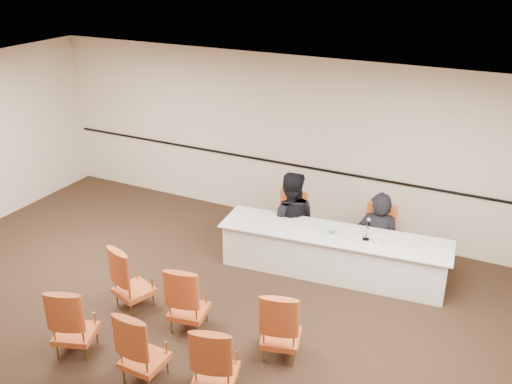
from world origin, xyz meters
TOP-DOWN VIEW (x-y plane):
  - floor at (0.00, 0.00)m, footprint 10.00×10.00m
  - ceiling at (0.00, 0.00)m, footprint 10.00×10.00m
  - wall_back at (0.00, 4.00)m, footprint 10.00×0.04m
  - wall_rail at (0.00, 3.96)m, footprint 9.80×0.04m
  - panel_table at (1.14, 2.57)m, footprint 3.53×1.16m
  - panelist_main at (1.66, 3.16)m, footprint 0.72×0.53m
  - panelist_main_chair at (1.66, 3.16)m, footprint 0.55×0.55m
  - panelist_second at (0.23, 3.01)m, footprint 1.07×0.96m
  - panelist_second_chair at (0.23, 3.01)m, footprint 0.55×0.55m
  - papers at (1.53, 2.60)m, footprint 0.32×0.25m
  - microphone at (1.62, 2.58)m, footprint 0.13×0.22m
  - water_bottle at (1.14, 2.50)m, footprint 0.08×0.08m
  - drinking_glass at (1.20, 2.51)m, footprint 0.09×0.09m
  - coffee_cup at (1.82, 2.52)m, footprint 0.11×0.11m
  - aud_chair_front_left at (-1.03, 0.52)m, footprint 0.63×0.63m
  - aud_chair_front_mid at (-0.09, 0.45)m, footprint 0.59×0.59m
  - aud_chair_front_right at (1.22, 0.49)m, footprint 0.62×0.62m
  - aud_chair_back_left at (-1.09, -0.57)m, footprint 0.64×0.64m
  - aud_chair_back_mid at (-0.03, -0.59)m, footprint 0.51×0.51m
  - aud_chair_back_right at (0.84, -0.42)m, footprint 0.62×0.62m

SIDE VIEW (x-z plane):
  - floor at x=0.00m, z-range 0.00..0.00m
  - panelist_main at x=1.66m, z-range -0.58..1.23m
  - panel_table at x=1.14m, z-range 0.00..0.69m
  - panelist_second at x=0.23m, z-range -0.46..1.36m
  - panelist_main_chair at x=1.66m, z-range 0.00..0.95m
  - panelist_second_chair at x=0.23m, z-range 0.00..0.95m
  - aud_chair_front_left at x=-1.03m, z-range 0.00..0.95m
  - aud_chair_front_mid at x=-0.09m, z-range 0.00..0.95m
  - aud_chair_front_right at x=1.22m, z-range 0.00..0.95m
  - aud_chair_back_left at x=-1.09m, z-range 0.00..0.95m
  - aud_chair_back_mid at x=-0.03m, z-range 0.00..0.95m
  - aud_chair_back_right at x=0.84m, z-range 0.00..0.95m
  - papers at x=1.53m, z-range 0.69..0.70m
  - drinking_glass at x=1.20m, z-range 0.69..0.79m
  - coffee_cup at x=1.82m, z-range 0.69..0.84m
  - water_bottle at x=1.14m, z-range 0.69..0.92m
  - microphone at x=1.62m, z-range 0.69..0.99m
  - wall_rail at x=0.00m, z-range 1.09..1.11m
  - wall_back at x=0.00m, z-range 0.00..3.00m
  - ceiling at x=0.00m, z-range 3.00..3.00m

